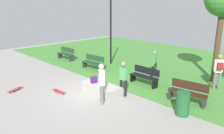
# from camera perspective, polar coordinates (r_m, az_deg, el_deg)

# --- Properties ---
(ground_plane) EXTENTS (28.00, 28.00, 0.00)m
(ground_plane) POSITION_cam_1_polar(r_m,az_deg,el_deg) (10.93, -4.66, -6.27)
(ground_plane) COLOR #9E9993
(grass_lawn) EXTENTS (26.60, 12.91, 0.01)m
(grass_lawn) POSITION_cam_1_polar(r_m,az_deg,el_deg) (16.52, 15.86, 0.86)
(grass_lawn) COLOR #478C38
(grass_lawn) RESTS_ON ground_plane
(concrete_ledge) EXTENTS (2.03, 0.85, 0.48)m
(concrete_ledge) POSITION_cam_1_polar(r_m,az_deg,el_deg) (10.51, -2.78, -5.74)
(concrete_ledge) COLOR #A8A59E
(concrete_ledge) RESTS_ON ground_plane
(backpack_on_ledge) EXTENTS (0.23, 0.30, 0.32)m
(backpack_on_ledge) POSITION_cam_1_polar(r_m,az_deg,el_deg) (10.61, -4.70, -3.26)
(backpack_on_ledge) COLOR #4C1E66
(backpack_on_ledge) RESTS_ON concrete_ledge
(skater_performing_trick) EXTENTS (0.38, 0.34, 1.76)m
(skater_performing_trick) POSITION_cam_1_polar(r_m,az_deg,el_deg) (9.27, -2.69, -3.50)
(skater_performing_trick) COLOR slate
(skater_performing_trick) RESTS_ON ground_plane
(skater_watching) EXTENTS (0.40, 0.31, 1.63)m
(skater_watching) POSITION_cam_1_polar(r_m,az_deg,el_deg) (10.08, 2.97, -2.43)
(skater_watching) COLOR black
(skater_watching) RESTS_ON ground_plane
(skateboard_by_ledge) EXTENTS (0.82, 0.28, 0.08)m
(skateboard_by_ledge) POSITION_cam_1_polar(r_m,az_deg,el_deg) (11.03, -13.58, -6.11)
(skateboard_by_ledge) COLOR #A5262D
(skateboard_by_ledge) RESTS_ON ground_plane
(skateboard_spare) EXTENTS (0.49, 0.82, 0.08)m
(skateboard_spare) POSITION_cam_1_polar(r_m,az_deg,el_deg) (11.91, -23.63, -5.37)
(skateboard_spare) COLOR #A5262D
(skateboard_spare) RESTS_ON ground_plane
(park_bench_by_oak) EXTENTS (1.60, 0.48, 0.91)m
(park_bench_by_oak) POSITION_cam_1_polar(r_m,az_deg,el_deg) (11.80, 8.41, -2.21)
(park_bench_by_oak) COLOR black
(park_bench_by_oak) RESTS_ON ground_plane
(park_bench_near_lamppost) EXTENTS (1.64, 0.63, 0.91)m
(park_bench_near_lamppost) POSITION_cam_1_polar(r_m,az_deg,el_deg) (14.45, -4.83, 1.26)
(park_bench_near_lamppost) COLOR #1E4223
(park_bench_near_lamppost) RESTS_ON ground_plane
(park_bench_near_path) EXTENTS (1.62, 0.54, 0.91)m
(park_bench_near_path) POSITION_cam_1_polar(r_m,az_deg,el_deg) (17.34, -11.72, 3.45)
(park_bench_near_path) COLOR #1E4223
(park_bench_near_path) RESTS_ON ground_plane
(park_bench_far_right) EXTENTS (1.65, 0.68, 0.91)m
(park_bench_far_right) POSITION_cam_1_polar(r_m,az_deg,el_deg) (10.10, 19.03, -6.09)
(park_bench_far_right) COLOR #331E14
(park_bench_far_right) RESTS_ON ground_plane
(tree_leaning_ash) EXTENTS (1.88, 1.88, 5.36)m
(tree_leaning_ash) POSITION_cam_1_polar(r_m,az_deg,el_deg) (12.96, 26.76, 15.11)
(tree_leaning_ash) COLOR #4C3823
(tree_leaning_ash) RESTS_ON grass_lawn
(lamp_post) EXTENTS (0.28, 0.28, 4.70)m
(lamp_post) POSITION_cam_1_polar(r_m,az_deg,el_deg) (15.39, -0.32, 11.04)
(lamp_post) COLOR black
(lamp_post) RESTS_ON ground_plane
(trash_bin) EXTENTS (0.50, 0.50, 0.92)m
(trash_bin) POSITION_cam_1_polar(r_m,az_deg,el_deg) (8.93, 17.77, -9.03)
(trash_bin) COLOR #1E592D
(trash_bin) RESTS_ON ground_plane
(pedestrian_with_backpack) EXTENTS (0.44, 0.45, 1.78)m
(pedestrian_with_backpack) POSITION_cam_1_polar(r_m,az_deg,el_deg) (12.03, 25.80, -0.35)
(pedestrian_with_backpack) COLOR slate
(pedestrian_with_backpack) RESTS_ON ground_plane
(cyclist_on_bicycle) EXTENTS (0.84, 1.67, 1.52)m
(cyclist_on_bicycle) POSITION_cam_1_polar(r_m,az_deg,el_deg) (13.36, 10.79, 0.50)
(cyclist_on_bicycle) COLOR black
(cyclist_on_bicycle) RESTS_ON ground_plane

